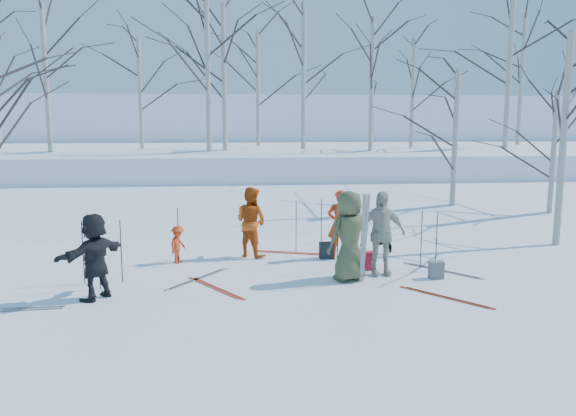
{
  "coord_description": "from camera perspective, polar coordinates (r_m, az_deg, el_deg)",
  "views": [
    {
      "loc": [
        -1.36,
        -11.8,
        3.36
      ],
      "look_at": [
        0.0,
        1.5,
        1.3
      ],
      "focal_mm": 35.0,
      "sensor_mm": 36.0,
      "label": 1
    }
  ],
  "objects": [
    {
      "name": "snow_plateau",
      "position": [
        28.93,
        -3.14,
        4.08
      ],
      "size": [
        70.0,
        18.0,
        2.2
      ],
      "primitive_type": "cube",
      "color": "white",
      "rests_on": "ground"
    },
    {
      "name": "birch_edge_e",
      "position": [
        19.36,
        16.58,
        5.94
      ],
      "size": [
        4.14,
        4.14,
        5.06
      ],
      "primitive_type": null,
      "color": "silver",
      "rests_on": "ground"
    },
    {
      "name": "birch_plateau_i",
      "position": [
        23.76,
        8.5,
        12.33
      ],
      "size": [
        4.35,
        4.35,
        5.35
      ],
      "primitive_type": null,
      "color": "silver",
      "rests_on": "snow_plateau"
    },
    {
      "name": "skier_red_north",
      "position": [
        13.94,
        5.26,
        -1.64
      ],
      "size": [
        0.62,
        0.41,
        1.71
      ],
      "primitive_type": "imported",
      "rotation": [
        0.0,
        0.0,
        3.14
      ],
      "color": "red",
      "rests_on": "ground"
    },
    {
      "name": "ski_pair_a",
      "position": [
        13.31,
        15.38,
        -6.14
      ],
      "size": [
        2.05,
        2.09,
        0.02
      ],
      "primitive_type": null,
      "rotation": [
        0.0,
        0.0,
        0.67
      ],
      "color": "silver",
      "rests_on": "ground"
    },
    {
      "name": "skier_redor_behind",
      "position": [
        14.07,
        -3.78,
        -1.42
      ],
      "size": [
        1.08,
        1.06,
        1.76
      ],
      "primitive_type": "imported",
      "rotation": [
        0.0,
        0.0,
        2.44
      ],
      "color": "#B6460E",
      "rests_on": "ground"
    },
    {
      "name": "skier_cream_east",
      "position": [
        12.49,
        9.38,
        -2.54
      ],
      "size": [
        1.11,
        0.49,
        1.87
      ],
      "primitive_type": "imported",
      "rotation": [
        0.0,
        0.0,
        0.03
      ],
      "color": "beige",
      "rests_on": "ground"
    },
    {
      "name": "ski_pole_g",
      "position": [
        12.65,
        5.04,
        -3.55
      ],
      "size": [
        0.02,
        0.02,
        1.34
      ],
      "primitive_type": "cylinder",
      "color": "black",
      "rests_on": "ground"
    },
    {
      "name": "backpack_red",
      "position": [
        13.03,
        7.95,
        -5.32
      ],
      "size": [
        0.32,
        0.22,
        0.42
      ],
      "primitive_type": "cube",
      "color": "#B51B32",
      "rests_on": "ground"
    },
    {
      "name": "ground",
      "position": [
        12.34,
        0.71,
        -7.04
      ],
      "size": [
        120.0,
        120.0,
        0.0
      ],
      "primitive_type": "plane",
      "color": "white",
      "rests_on": "ground"
    },
    {
      "name": "backpack_grey",
      "position": [
        12.61,
        14.82,
        -6.1
      ],
      "size": [
        0.3,
        0.2,
        0.38
      ],
      "primitive_type": "cube",
      "color": "#57595F",
      "rests_on": "ground"
    },
    {
      "name": "ski_pair_e",
      "position": [
        14.54,
        0.36,
        -4.56
      ],
      "size": [
        1.37,
        2.02,
        0.02
      ],
      "primitive_type": null,
      "rotation": [
        0.0,
        0.0,
        1.24
      ],
      "color": "#BB351A",
      "rests_on": "ground"
    },
    {
      "name": "dog",
      "position": [
        14.74,
        9.54,
        -3.48
      ],
      "size": [
        0.65,
        0.64,
        0.53
      ],
      "primitive_type": "imported",
      "rotation": [
        0.0,
        0.0,
        3.94
      ],
      "color": "black",
      "rests_on": "ground"
    },
    {
      "name": "birch_plateau_d",
      "position": [
        27.26,
        -3.08,
        12.01
      ],
      "size": [
        4.39,
        4.39,
        5.41
      ],
      "primitive_type": null,
      "color": "silver",
      "rests_on": "snow_plateau"
    },
    {
      "name": "snow_ramp",
      "position": [
        19.12,
        -1.68,
        -0.9
      ],
      "size": [
        70.0,
        9.49,
        4.12
      ],
      "primitive_type": "cube",
      "rotation": [
        0.3,
        0.0,
        0.0
      ],
      "color": "white",
      "rests_on": "ground"
    },
    {
      "name": "ski_pole_h",
      "position": [
        13.7,
        -11.09,
        -2.73
      ],
      "size": [
        0.02,
        0.02,
        1.34
      ],
      "primitive_type": "cylinder",
      "color": "black",
      "rests_on": "ground"
    },
    {
      "name": "skier_red_seated",
      "position": [
        13.7,
        -11.11,
        -3.65
      ],
      "size": [
        0.55,
        0.68,
        0.91
      ],
      "primitive_type": "imported",
      "rotation": [
        0.0,
        0.0,
        1.16
      ],
      "color": "red",
      "rests_on": "ground"
    },
    {
      "name": "ski_pair_b",
      "position": [
        11.37,
        15.69,
        -8.72
      ],
      "size": [
        2.06,
        2.1,
        0.02
      ],
      "primitive_type": null,
      "rotation": [
        0.0,
        0.0,
        0.68
      ],
      "color": "#BB351A",
      "rests_on": "ground"
    },
    {
      "name": "far_hill",
      "position": [
        49.84,
        -4.31,
        7.18
      ],
      "size": [
        90.0,
        30.0,
        6.0
      ],
      "primitive_type": "cube",
      "color": "white",
      "rests_on": "ground"
    },
    {
      "name": "backpack_dark",
      "position": [
        13.99,
        3.91,
        -4.31
      ],
      "size": [
        0.34,
        0.24,
        0.4
      ],
      "primitive_type": "cube",
      "color": "black",
      "rests_on": "ground"
    },
    {
      "name": "skier_grey_west",
      "position": [
        11.29,
        -19.04,
        -4.67
      ],
      "size": [
        1.31,
        1.54,
        1.67
      ],
      "primitive_type": "imported",
      "rotation": [
        0.0,
        0.0,
        4.08
      ],
      "color": "black",
      "rests_on": "ground"
    },
    {
      "name": "birch_plateau_g",
      "position": [
        30.99,
        22.62,
        11.91
      ],
      "size": [
        5.1,
        5.1,
        6.43
      ],
      "primitive_type": null,
      "color": "silver",
      "rests_on": "snow_plateau"
    },
    {
      "name": "skier_olive_center",
      "position": [
        11.95,
        6.22,
        -2.85
      ],
      "size": [
        1.11,
        0.94,
        1.93
      ],
      "primitive_type": "imported",
      "rotation": [
        0.0,
        0.0,
        3.56
      ],
      "color": "#40482B",
      "rests_on": "ground"
    },
    {
      "name": "birch_edge_b",
      "position": [
        16.87,
        26.19,
        6.17
      ],
      "size": [
        4.6,
        4.6,
        5.72
      ],
      "primitive_type": null,
      "color": "silver",
      "rests_on": "ground"
    },
    {
      "name": "ski_pole_e",
      "position": [
        13.34,
        13.39,
        -3.12
      ],
      "size": [
        0.02,
        0.02,
        1.34
      ],
      "primitive_type": "cylinder",
      "color": "black",
      "rests_on": "ground"
    },
    {
      "name": "upright_ski_right",
      "position": [
        11.84,
        7.86,
        -3.07
      ],
      "size": [
        0.14,
        0.23,
        1.89
      ],
      "primitive_type": "cube",
      "rotation": [
        0.1,
        0.0,
        0.33
      ],
      "color": "silver",
      "rests_on": "ground"
    },
    {
      "name": "ski_pole_c",
      "position": [
        12.31,
        -16.58,
        -4.23
      ],
      "size": [
        0.02,
        0.02,
        1.34
      ],
      "primitive_type": "cylinder",
      "color": "black",
      "rests_on": "ground"
    },
    {
      "name": "ski_pole_f",
      "position": [
        13.14,
        14.84,
        -3.35
      ],
      "size": [
        0.02,
        0.02,
        1.34
      ],
      "primitive_type": "cylinder",
      "color": "black",
      "rests_on": "ground"
    },
    {
      "name": "ski_pole_i",
      "position": [
        14.92,
        3.4,
        -1.64
      ],
      "size": [
        0.02,
        0.02,
        1.34
      ],
      "primitive_type": "cylinder",
      "color": "black",
      "rests_on": "ground"
    },
    {
      "name": "ski_pair_d",
      "position": [
        11.45,
        -26.49,
        -9.21
      ],
      "size": [
        0.41,
        1.92,
        0.02
      ],
      "primitive_type": null,
      "rotation": [
        0.0,
        0.0,
        1.62
      ],
      "color": "silver",
      "rests_on": "ground"
    },
    {
      "name": "birch_edge_c",
      "position": [
        20.18,
        25.33,
        4.57
      ],
      "size": [
        3.65,
        3.65,
        4.36
      ],
      "primitive_type": null,
      "color": "silver",
      "rests_on": "ground"
    },
    {
      "name": "birch_plateau_a",
      "position": [
        26.02,
        12.55,
        11.19
      ],
      "size": [
        3.89,
        3.89,
        4.7
      ],
      "primitive_type": null,
      "color": "silver",
      "rests_on": "snow_plateau"
    },
    {
      "name": "birch_plateau_f",
      "position": [
        24.07,
        1.58,
        12.83
      ],
      "size": [
        4.61,
        4.61,
        5.73
      ],
      "primitive_type": null,
      "color": "silver",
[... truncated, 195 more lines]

